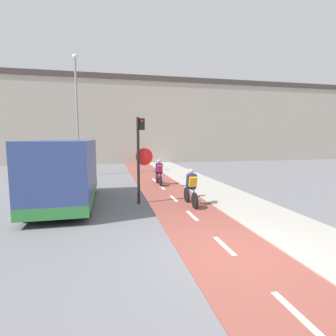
# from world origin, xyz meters

# --- Properties ---
(ground_plane) EXTENTS (120.00, 120.00, 0.00)m
(ground_plane) POSITION_xyz_m (0.00, 0.00, 0.00)
(ground_plane) COLOR slate
(bike_lane) EXTENTS (2.34, 60.00, 0.02)m
(bike_lane) POSITION_xyz_m (0.00, 0.00, 0.01)
(bike_lane) COLOR brown
(bike_lane) RESTS_ON ground_plane
(sidewalk_strip) EXTENTS (2.40, 60.00, 0.05)m
(sidewalk_strip) POSITION_xyz_m (2.37, 0.00, 0.03)
(sidewalk_strip) COLOR #A8A399
(sidewalk_strip) RESTS_ON ground_plane
(building_row_background) EXTENTS (60.00, 5.20, 8.66)m
(building_row_background) POSITION_xyz_m (0.00, 23.72, 4.34)
(building_row_background) COLOR #B2A899
(building_row_background) RESTS_ON ground_plane
(traffic_light_pole) EXTENTS (0.67, 0.25, 3.38)m
(traffic_light_pole) POSITION_xyz_m (-1.46, 5.06, 2.09)
(traffic_light_pole) COLOR black
(traffic_light_pole) RESTS_ON ground_plane
(street_lamp_far) EXTENTS (0.36, 0.36, 8.02)m
(street_lamp_far) POSITION_xyz_m (-4.67, 13.62, 4.80)
(street_lamp_far) COLOR gray
(street_lamp_far) RESTS_ON ground_plane
(cyclist_near) EXTENTS (0.46, 1.64, 1.44)m
(cyclist_near) POSITION_xyz_m (0.37, 4.29, 0.70)
(cyclist_near) COLOR black
(cyclist_near) RESTS_ON ground_plane
(cyclist_far) EXTENTS (0.46, 1.58, 1.41)m
(cyclist_far) POSITION_xyz_m (-0.00, 8.88, 0.69)
(cyclist_far) COLOR black
(cyclist_far) RESTS_ON ground_plane
(van) EXTENTS (2.09, 5.39, 2.50)m
(van) POSITION_xyz_m (-4.31, 5.45, 1.23)
(van) COLOR #334784
(van) RESTS_ON ground_plane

